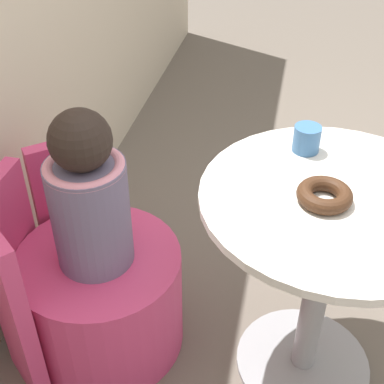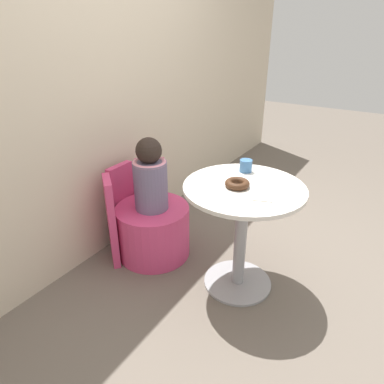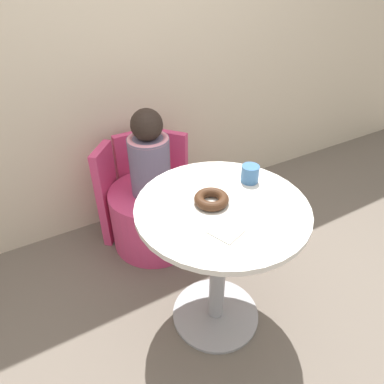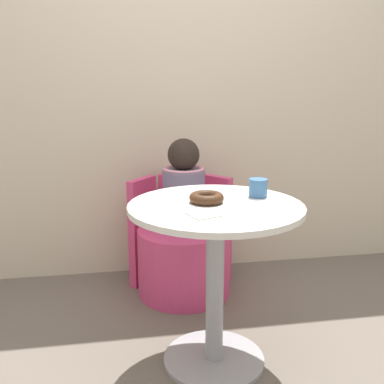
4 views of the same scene
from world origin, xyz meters
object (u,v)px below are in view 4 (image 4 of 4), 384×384
Objects in this scene: donut at (207,198)px; tub_chair at (184,261)px; round_table at (215,251)px; child_figure at (184,188)px; cup at (258,188)px.

tub_chair is at bearing 89.63° from donut.
child_figure reaches higher than round_table.
child_figure is 0.66m from cup.
donut is (-0.03, 0.03, 0.23)m from round_table.
cup is at bearing -68.58° from tub_chair.
tub_chair is at bearing 111.42° from cup.
cup is at bearing -68.58° from child_figure.
round_table is 0.70m from child_figure.
donut is at bearing -90.37° from child_figure.
cup is (0.21, 0.09, 0.25)m from round_table.
child_figure is 6.55× the size of cup.
round_table is at bearing -156.88° from cup.
round_table is at bearing -87.65° from child_figure.
cup reaches higher than round_table.
child_figure reaches higher than tub_chair.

